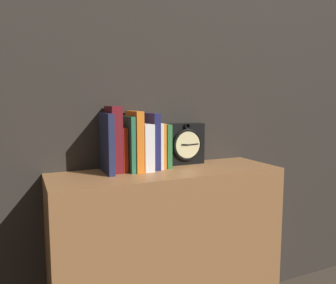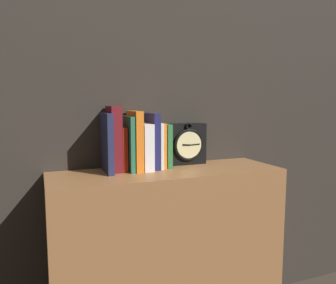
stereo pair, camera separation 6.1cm
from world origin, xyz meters
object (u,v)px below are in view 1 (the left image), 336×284
Objects in this scene: book_slot2_red at (122,149)px; book_slot1_maroon at (114,139)px; clock at (184,144)px; book_slot6_navy at (152,141)px; book_slot3_green at (128,144)px; book_slot5_white at (144,147)px; book_slot0_navy at (107,143)px; book_slot4_orange at (135,141)px; book_slot7_white at (157,145)px; book_slot8_orange at (160,145)px; book_slot9_green at (164,145)px.

book_slot1_maroon is at bearing -176.70° from book_slot2_red.
clock is 0.17m from book_slot6_navy.
book_slot5_white is (0.07, -0.00, -0.02)m from book_slot3_green.
book_slot2_red is 0.09m from book_slot5_white.
book_slot4_orange reaches higher than book_slot0_navy.
book_slot1_maroon reaches higher than book_slot7_white.
book_slot7_white is at bearing 7.62° from book_slot4_orange.
book_slot1_maroon is 0.08m from book_slot4_orange.
book_slot4_orange reaches higher than book_slot8_orange.
book_slot4_orange is at bearing -17.30° from book_slot2_red.
book_slot4_orange is at bearing -170.79° from clock.
clock and book_slot5_white have the same top height.
book_slot4_orange is 0.12m from book_slot8_orange.
book_slot8_orange is (0.15, 0.02, -0.02)m from book_slot3_green.
book_slot2_red is at bearing -179.31° from book_slot9_green.
book_slot4_orange is (0.03, -0.00, 0.01)m from book_slot3_green.
book_slot0_navy is at bearing -178.21° from book_slot4_orange.
book_slot6_navy is 1.22× the size of book_slot8_orange.
book_slot5_white is (0.04, 0.00, -0.03)m from book_slot4_orange.
book_slot3_green is 1.17× the size of book_slot5_white.
book_slot3_green reaches higher than book_slot5_white.
book_slot4_orange is 1.31× the size of book_slot9_green.
book_slot3_green is at bearing -30.32° from book_slot2_red.
book_slot6_navy is at bearing -169.86° from clock.
book_slot1_maroon reaches higher than book_slot2_red.
book_slot1_maroon reaches higher than book_slot8_orange.
book_slot7_white is (0.15, -0.00, 0.01)m from book_slot2_red.
book_slot2_red is 0.13m from book_slot6_navy.
book_slot7_white reaches higher than clock.
book_slot3_green reaches higher than book_slot2_red.
book_slot5_white is 1.01× the size of book_slot8_orange.
book_slot4_orange is 1.27× the size of book_slot5_white.
book_slot6_navy is 1.21× the size of book_slot7_white.
book_slot9_green is (0.19, 0.00, 0.00)m from book_slot2_red.
book_slot8_orange reaches higher than book_slot9_green.
book_slot2_red is 0.03m from book_slot3_green.
book_slot7_white is at bearing 8.97° from book_slot6_navy.
book_slot2_red is (-0.29, -0.02, -0.00)m from clock.
book_slot8_orange is at bearing -170.28° from clock.
clock is 0.13m from book_slot8_orange.
book_slot4_orange is at bearing -172.38° from book_slot7_white.
book_slot5_white reaches higher than book_slot9_green.
book_slot0_navy reaches higher than book_slot5_white.
book_slot5_white is 0.99× the size of book_slot7_white.
book_slot7_white is 0.02m from book_slot8_orange.
book_slot1_maroon reaches higher than book_slot3_green.
book_slot6_navy is 0.07m from book_slot9_green.
book_slot9_green is (0.14, 0.02, -0.03)m from book_slot4_orange.
book_slot0_navy reaches higher than clock.
book_slot8_orange is (0.23, 0.02, -0.02)m from book_slot0_navy.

